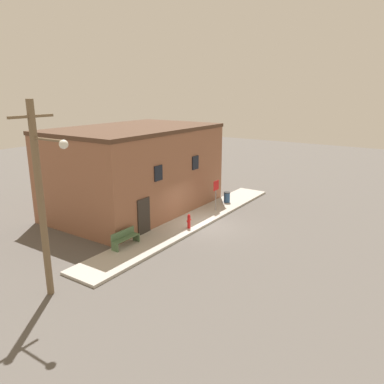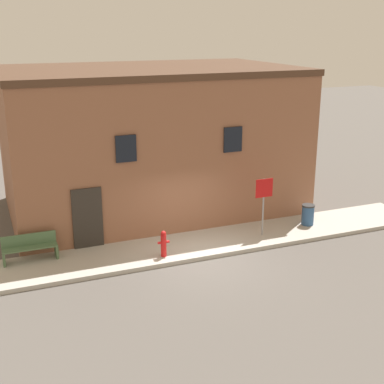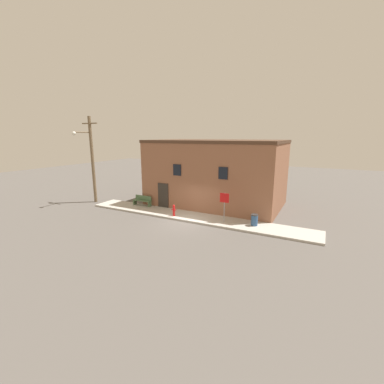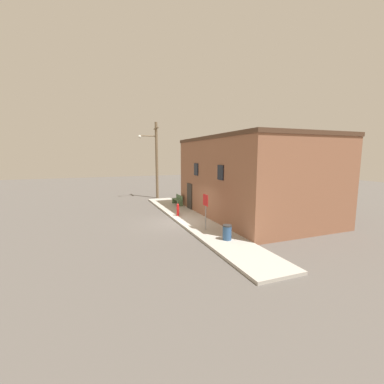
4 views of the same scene
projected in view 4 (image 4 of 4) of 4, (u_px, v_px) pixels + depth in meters
The scene contains 8 objects.
ground_plane at pixel (176, 222), 17.09m from camera, with size 80.00×80.00×0.00m, color #56514C.
sidewalk at pixel (192, 220), 17.48m from camera, with size 18.06×2.22×0.14m.
brick_building at pixel (251, 177), 18.70m from camera, with size 11.26×7.19×5.73m.
fire_hydrant at pixel (178, 210), 18.31m from camera, with size 0.38×0.18×0.88m.
stop_sign at pixel (206, 205), 14.76m from camera, with size 0.66×0.06×2.07m.
bench at pixel (178, 200), 22.49m from camera, with size 1.69×0.44×0.84m.
trash_bin at pixel (227, 232), 13.10m from camera, with size 0.47×0.47×0.78m.
utility_pole at pixel (156, 158), 26.36m from camera, with size 1.80×1.99×7.77m.
Camera 4 is at (15.87, -5.09, 4.43)m, focal length 24.00 mm.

